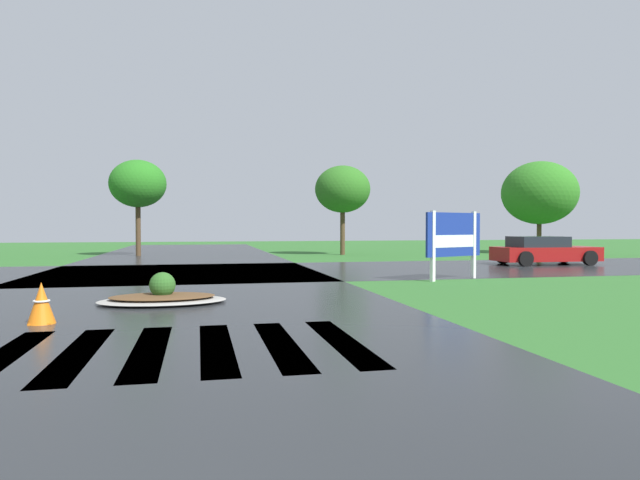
# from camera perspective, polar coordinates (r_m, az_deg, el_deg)

# --- Properties ---
(asphalt_roadway) EXTENTS (9.95, 80.00, 0.01)m
(asphalt_roadway) POSITION_cam_1_polar(r_m,az_deg,el_deg) (12.30, -15.31, -6.48)
(asphalt_roadway) COLOR #232628
(asphalt_roadway) RESTS_ON ground
(asphalt_cross_road) EXTENTS (90.00, 8.96, 0.01)m
(asphalt_cross_road) POSITION_cam_1_polar(r_m,az_deg,el_deg) (20.96, -14.03, -3.22)
(asphalt_cross_road) COLOR #232628
(asphalt_cross_road) RESTS_ON ground
(crosswalk_stripes) EXTENTS (5.85, 3.44, 0.01)m
(crosswalk_stripes) POSITION_cam_1_polar(r_m,az_deg,el_deg) (8.11, -16.94, -10.60)
(crosswalk_stripes) COLOR white
(crosswalk_stripes) RESTS_ON ground
(estate_billboard) EXTENTS (2.26, 1.04, 2.15)m
(estate_billboard) POSITION_cam_1_polar(r_m,az_deg,el_deg) (18.07, 13.42, 0.27)
(estate_billboard) COLOR white
(estate_billboard) RESTS_ON ground
(median_island) EXTENTS (2.75, 1.70, 0.68)m
(median_island) POSITION_cam_1_polar(r_m,az_deg,el_deg) (12.76, -15.69, -5.56)
(median_island) COLOR #9E9B93
(median_island) RESTS_ON ground
(car_silver_hatch) EXTENTS (4.47, 2.13, 1.23)m
(car_silver_hatch) POSITION_cam_1_polar(r_m,az_deg,el_deg) (26.40, 21.75, -1.05)
(car_silver_hatch) COLOR maroon
(car_silver_hatch) RESTS_ON ground
(traffic_cone) EXTENTS (0.46, 0.46, 0.72)m
(traffic_cone) POSITION_cam_1_polar(r_m,az_deg,el_deg) (10.83, -26.42, -5.79)
(traffic_cone) COLOR orange
(traffic_cone) RESTS_ON ground
(background_treeline) EXTENTS (41.06, 6.10, 6.17)m
(background_treeline) POSITION_cam_1_polar(r_m,az_deg,el_deg) (32.15, -5.03, 5.53)
(background_treeline) COLOR #4C3823
(background_treeline) RESTS_ON ground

